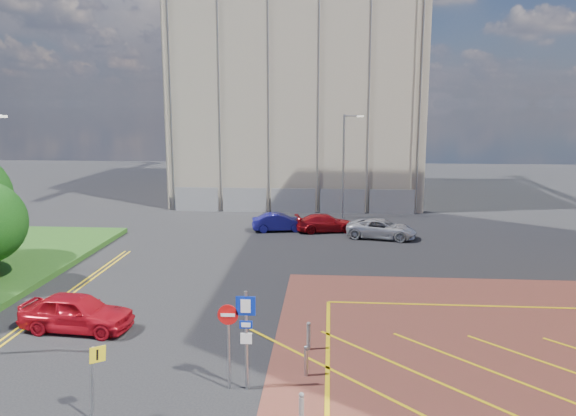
# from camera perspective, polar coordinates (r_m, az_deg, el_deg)

# --- Properties ---
(ground) EXTENTS (140.00, 140.00, 0.00)m
(ground) POSITION_cam_1_polar(r_m,az_deg,el_deg) (17.64, -6.39, -19.32)
(ground) COLOR black
(ground) RESTS_ON ground
(lamp_back) EXTENTS (1.53, 0.16, 8.00)m
(lamp_back) POSITION_cam_1_polar(r_m,az_deg,el_deg) (43.26, 5.76, 4.63)
(lamp_back) COLOR #9EA0A8
(lamp_back) RESTS_ON ground
(sign_cluster) EXTENTS (1.17, 0.12, 3.20)m
(sign_cluster) POSITION_cam_1_polar(r_m,az_deg,el_deg) (17.60, -4.95, -12.27)
(sign_cluster) COLOR #9EA0A8
(sign_cluster) RESTS_ON ground
(warning_sign) EXTENTS (0.54, 0.37, 2.24)m
(warning_sign) POSITION_cam_1_polar(r_m,az_deg,el_deg) (17.04, -19.08, -15.58)
(warning_sign) COLOR #9EA0A8
(warning_sign) RESTS_ON ground
(construction_building) EXTENTS (21.20, 19.20, 22.00)m
(construction_building) POSITION_cam_1_polar(r_m,az_deg,el_deg) (55.15, 1.24, 12.85)
(construction_building) COLOR #AEA28E
(construction_building) RESTS_ON ground
(construction_fence) EXTENTS (21.60, 0.06, 2.00)m
(construction_fence) POSITION_cam_1_polar(r_m,az_deg,el_deg) (45.73, 1.76, 0.75)
(construction_fence) COLOR gray
(construction_fence) RESTS_ON ground
(car_red_left) EXTENTS (4.53, 2.16, 1.50)m
(car_red_left) POSITION_cam_1_polar(r_m,az_deg,el_deg) (23.80, -20.67, -9.86)
(car_red_left) COLOR red
(car_red_left) RESTS_ON ground
(car_blue_back) EXTENTS (3.96, 1.99, 1.24)m
(car_blue_back) POSITION_cam_1_polar(r_m,az_deg,el_deg) (39.20, -0.89, -1.46)
(car_blue_back) COLOR navy
(car_blue_back) RESTS_ON ground
(car_red_back) EXTENTS (4.48, 2.61, 1.22)m
(car_red_back) POSITION_cam_1_polar(r_m,az_deg,el_deg) (39.11, 3.85, -1.53)
(car_red_back) COLOR #A00D14
(car_red_back) RESTS_ON ground
(car_silver_back) EXTENTS (4.93, 3.03, 1.28)m
(car_silver_back) POSITION_cam_1_polar(r_m,az_deg,el_deg) (37.64, 9.47, -2.09)
(car_silver_back) COLOR silver
(car_silver_back) RESTS_ON ground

